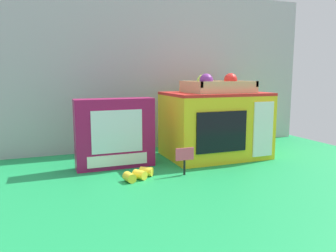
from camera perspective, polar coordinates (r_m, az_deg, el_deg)
ground_plane at (r=1.46m, az=1.92°, el=-5.53°), size 1.70×1.70×0.00m
display_back_panel at (r=1.66m, az=-1.60°, el=9.37°), size 1.61×0.03×0.76m
toy_microwave at (r=1.49m, az=7.99°, el=0.23°), size 0.43×0.30×0.28m
food_groups_crate at (r=1.46m, az=8.28°, el=6.67°), size 0.27×0.21×0.08m
cookie_set_box at (r=1.31m, az=-9.02°, el=-1.25°), size 0.30×0.08×0.27m
price_sign at (r=1.21m, az=2.86°, el=-5.30°), size 0.07×0.01×0.10m
loose_toy_banana at (r=1.18m, az=-5.02°, el=-8.22°), size 0.12×0.10×0.03m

